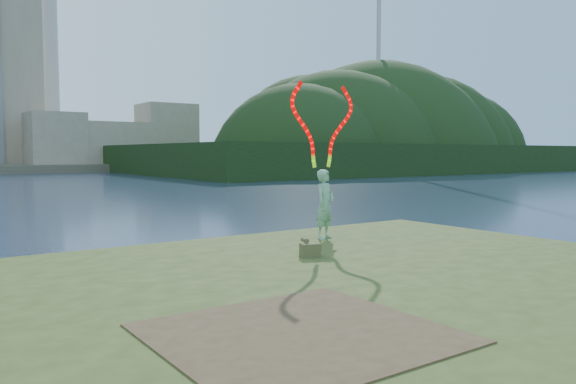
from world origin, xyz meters
TOP-DOWN VIEW (x-y plane):
  - ground at (0.00, 0.00)m, footprint 320.00×320.00m
  - grassy_knoll at (0.00, -2.30)m, footprint 20.00×18.00m
  - dirt_patch at (-2.20, -3.20)m, footprint 3.20×3.00m
  - wooded_hill at (59.57, 59.96)m, footprint 78.00×50.00m
  - woman_with_ribbons at (2.53, 2.27)m, footprint 1.93×0.82m
  - canvas_bag at (0.81, 0.57)m, footprint 0.44×0.49m

SIDE VIEW (x-z plane):
  - ground at x=0.00m, z-range 0.00..0.00m
  - wooded_hill at x=59.57m, z-range -31.34..31.66m
  - grassy_knoll at x=0.00m, z-range -0.06..0.74m
  - dirt_patch at x=-2.20m, z-range 0.80..0.82m
  - canvas_bag at x=0.81m, z-range 0.77..1.13m
  - woman_with_ribbons at x=2.53m, z-range 0.17..4.23m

